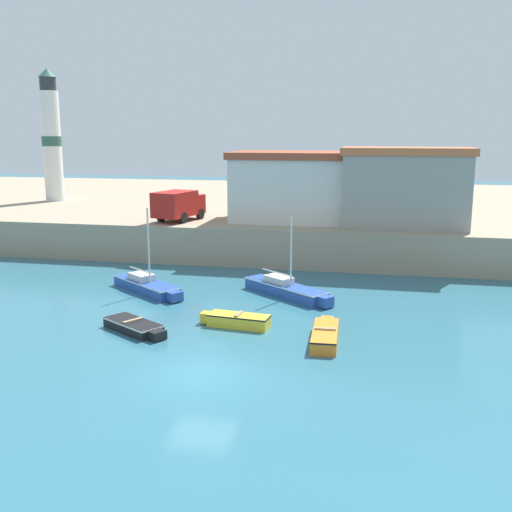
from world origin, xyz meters
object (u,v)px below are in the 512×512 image
sailboat_blue_4 (147,285)px  harbor_shed_near_wharf (293,186)px  truck_on_quay (179,204)px  dinghy_black_0 (135,326)px  dinghy_yellow_2 (237,320)px  dinghy_orange_3 (325,335)px  harbor_shed_far_end (405,188)px  lighthouse (51,138)px  sailboat_blue_1 (286,289)px

sailboat_blue_4 → harbor_shed_near_wharf: size_ratio=0.60×
sailboat_blue_4 → truck_on_quay: 10.81m
dinghy_black_0 → dinghy_yellow_2: bearing=20.7°
dinghy_black_0 → sailboat_blue_4: size_ratio=0.68×
dinghy_orange_3 → truck_on_quay: (-12.36, 16.42, 3.55)m
harbor_shed_far_end → truck_on_quay: 16.17m
dinghy_orange_3 → harbor_shed_far_end: 17.83m
dinghy_orange_3 → truck_on_quay: bearing=127.0°
sailboat_blue_4 → harbor_shed_far_end: bearing=35.4°
lighthouse → harbor_shed_near_wharf: size_ratio=1.38×
dinghy_orange_3 → truck_on_quay: 20.86m
truck_on_quay → sailboat_blue_1: bearing=-44.6°
dinghy_orange_3 → harbor_shed_near_wharf: (-4.27, 18.67, 4.86)m
dinghy_black_0 → sailboat_blue_1: size_ratio=0.66×
harbor_shed_near_wharf → truck_on_quay: size_ratio=1.89×
sailboat_blue_1 → dinghy_yellow_2: size_ratio=1.61×
dinghy_yellow_2 → sailboat_blue_1: bearing=75.9°
sailboat_blue_1 → harbor_shed_near_wharf: 12.65m
dinghy_orange_3 → harbor_shed_far_end: harbor_shed_far_end is taller
sailboat_blue_1 → truck_on_quay: truck_on_quay is taller
sailboat_blue_1 → lighthouse: size_ratio=0.46×
harbor_shed_near_wharf → harbor_shed_far_end: (8.00, -1.99, 0.19)m
dinghy_yellow_2 → truck_on_quay: bearing=118.0°
harbor_shed_far_end → dinghy_orange_3: bearing=-102.6°
dinghy_yellow_2 → dinghy_black_0: bearing=-159.3°
harbor_shed_far_end → truck_on_quay: harbor_shed_far_end is taller
dinghy_black_0 → lighthouse: (-19.51, 27.09, 8.27)m
sailboat_blue_1 → truck_on_quay: bearing=135.4°
dinghy_black_0 → lighthouse: size_ratio=0.30×
harbor_shed_far_end → dinghy_black_0: bearing=-126.1°
sailboat_blue_4 → harbor_shed_near_wharf: (6.60, 12.38, 4.78)m
sailboat_blue_1 → harbor_shed_near_wharf: (-1.41, 11.63, 4.76)m
dinghy_yellow_2 → harbor_shed_near_wharf: bearing=89.9°
dinghy_yellow_2 → harbor_shed_far_end: (8.04, 15.44, 5.05)m
sailboat_blue_4 → lighthouse: size_ratio=0.44×
dinghy_yellow_2 → sailboat_blue_4: (-6.56, 5.06, 0.08)m
sailboat_blue_4 → dinghy_orange_3: bearing=-30.1°
dinghy_orange_3 → sailboat_blue_1: bearing=112.0°
dinghy_black_0 → dinghy_orange_3: size_ratio=0.90×
dinghy_black_0 → truck_on_quay: size_ratio=0.78×
dinghy_yellow_2 → truck_on_quay: size_ratio=0.74×
harbor_shed_far_end → truck_on_quay: (-16.10, -0.26, -1.51)m
sailboat_blue_4 → lighthouse: bearing=130.5°
dinghy_yellow_2 → lighthouse: bearing=133.3°
sailboat_blue_4 → dinghy_black_0: bearing=-72.6°
harbor_shed_near_wharf → harbor_shed_far_end: 8.25m
harbor_shed_far_end → dinghy_yellow_2: bearing=-117.5°
truck_on_quay → harbor_shed_near_wharf: bearing=15.6°
dinghy_yellow_2 → sailboat_blue_4: size_ratio=0.65×
lighthouse → harbor_shed_near_wharf: lighthouse is taller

